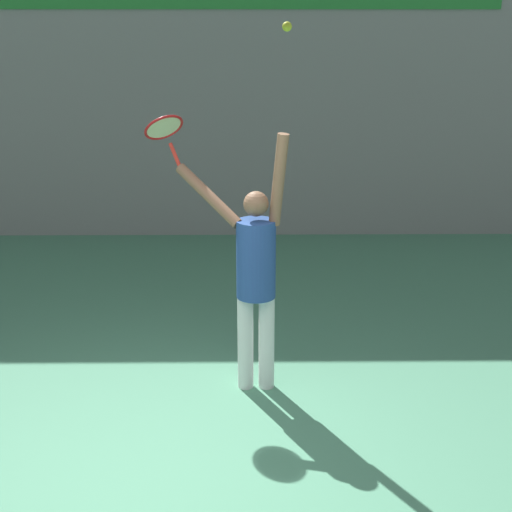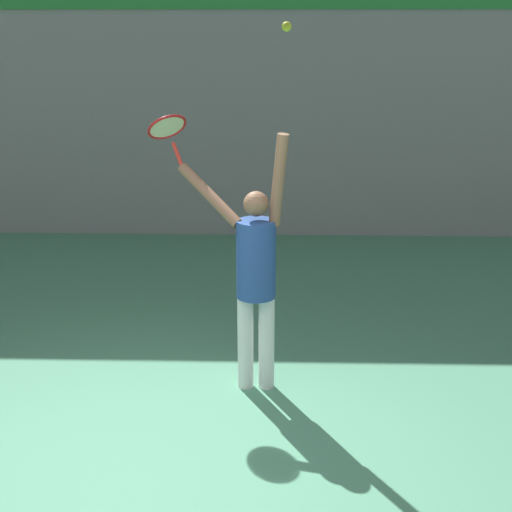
# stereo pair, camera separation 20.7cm
# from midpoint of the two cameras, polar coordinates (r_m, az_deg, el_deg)

# --- Properties ---
(ground_plane) EXTENTS (18.00, 18.00, 0.00)m
(ground_plane) POSITION_cam_midpoint_polar(r_m,az_deg,el_deg) (4.93, -7.65, -18.00)
(ground_plane) COLOR #4C8C6B
(back_wall) EXTENTS (18.00, 0.10, 5.00)m
(back_wall) POSITION_cam_midpoint_polar(r_m,az_deg,el_deg) (10.01, -2.72, 15.71)
(back_wall) COLOR gray
(back_wall) RESTS_ON ground_plane
(tennis_player) EXTENTS (0.93, 0.59, 2.12)m
(tennis_player) POSITION_cam_midpoint_polar(r_m,az_deg,el_deg) (5.66, 0.94, -1.10)
(tennis_player) COLOR white
(tennis_player) RESTS_ON ground_plane
(tennis_racket) EXTENTS (0.43, 0.44, 0.43)m
(tennis_racket) POSITION_cam_midpoint_polar(r_m,az_deg,el_deg) (6.04, -6.08, 10.05)
(tennis_racket) COLOR red
(tennis_ball) EXTENTS (0.07, 0.07, 0.07)m
(tennis_ball) POSITION_cam_midpoint_polar(r_m,az_deg,el_deg) (5.27, 3.65, 17.85)
(tennis_ball) COLOR #CCDB2D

